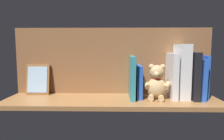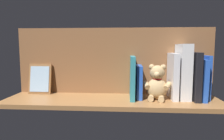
{
  "view_description": "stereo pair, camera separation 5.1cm",
  "coord_description": "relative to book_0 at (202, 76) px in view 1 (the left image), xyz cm",
  "views": [
    {
      "loc": [
        -2.41,
        103.91,
        26.8
      ],
      "look_at": [
        0.0,
        0.0,
        15.28
      ],
      "focal_mm": 32.1,
      "sensor_mm": 36.0,
      "label": 1
    },
    {
      "loc": [
        -7.47,
        103.67,
        26.8
      ],
      "look_at": [
        0.0,
        0.0,
        15.28
      ],
      "focal_mm": 32.1,
      "sensor_mm": 36.0,
      "label": 2
    }
  ],
  "objects": [
    {
      "name": "dictionary_thick_white",
      "position": [
        11.7,
        0.99,
        2.95
      ],
      "size": [
        5.49,
        15.86,
        28.76
      ],
      "primitive_type": "cube",
      "color": "silver",
      "rests_on": "ground_plane"
    },
    {
      "name": "book_4",
      "position": [
        34.7,
        0.59,
        -2.72
      ],
      "size": [
        2.91,
        15.26,
        17.43
      ],
      "primitive_type": "cube",
      "color": "blue",
      "rests_on": "ground_plane"
    },
    {
      "name": "ground_plane",
      "position": [
        49.01,
        4.62,
        -12.53
      ],
      "size": [
        112.81,
        30.11,
        2.2
      ],
      "primitive_type": "cube",
      "color": "#9E6B3D"
    },
    {
      "name": "book_5",
      "position": [
        38.28,
        2.24,
        -0.24
      ],
      "size": [
        2.57,
        18.56,
        22.41
      ],
      "primitive_type": "cube",
      "rotation": [
        0.0,
        -0.01,
        0.0
      ],
      "color": "teal",
      "rests_on": "ground_plane"
    },
    {
      "name": "teddy_bear",
      "position": [
        25.52,
        4.2,
        -3.34
      ],
      "size": [
        14.6,
        13.26,
        18.39
      ],
      "rotation": [
        0.0,
        0.0,
        -0.21
      ],
      "color": "tan",
      "rests_on": "ground_plane"
    },
    {
      "name": "book_2",
      "position": [
        6.54,
        2.07,
        0.85
      ],
      "size": [
        2.98,
        18.22,
        24.57
      ],
      "primitive_type": "cube",
      "color": "black",
      "rests_on": "ground_plane"
    },
    {
      "name": "book_3",
      "position": [
        16.9,
        1.15,
        0.56
      ],
      "size": [
        3.05,
        16.37,
        23.99
      ],
      "primitive_type": "cube",
      "color": "silver",
      "rests_on": "ground_plane"
    },
    {
      "name": "picture_frame_leaning",
      "position": [
        92.07,
        -4.46,
        -2.7
      ],
      "size": [
        13.3,
        4.53,
        17.69
      ],
      "color": "brown",
      "rests_on": "ground_plane"
    },
    {
      "name": "book_0",
      "position": [
        0.0,
        0.0,
        0.0
      ],
      "size": [
        1.77,
        14.08,
        22.87
      ],
      "primitive_type": "cube",
      "color": "blue",
      "rests_on": "ground_plane"
    },
    {
      "name": "book_1",
      "position": [
        2.97,
        1.95,
        -0.92
      ],
      "size": [
        2.69,
        17.97,
        21.05
      ],
      "primitive_type": "cube",
      "rotation": [
        0.0,
        -0.02,
        0.0
      ],
      "color": "blue",
      "rests_on": "ground_plane"
    },
    {
      "name": "shelf_back_panel",
      "position": [
        49.01,
        -8.19,
        7.69
      ],
      "size": [
        112.81,
        1.5,
        38.25
      ],
      "primitive_type": "cube",
      "color": "brown",
      "rests_on": "ground_plane"
    }
  ]
}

